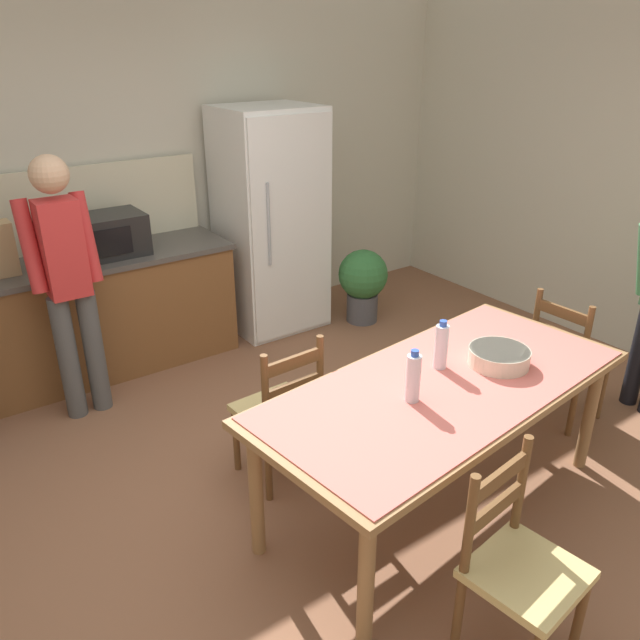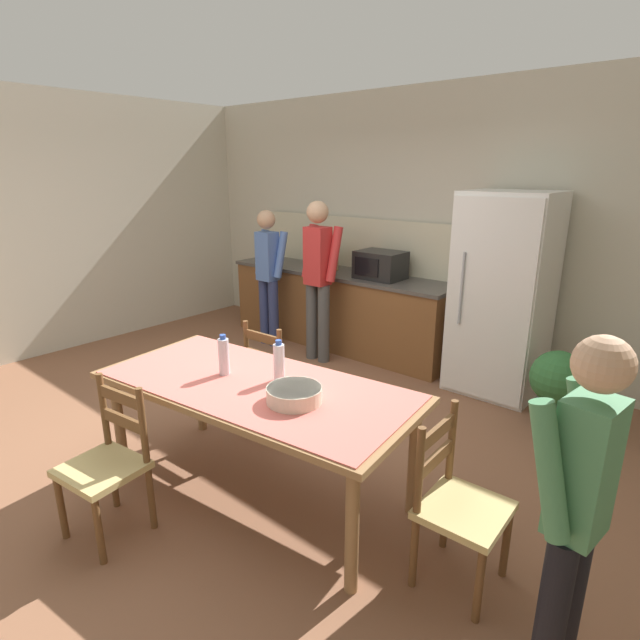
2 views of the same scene
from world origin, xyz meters
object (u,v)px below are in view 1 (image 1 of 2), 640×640
at_px(dining_table, 444,395).
at_px(chair_head_end, 566,359).
at_px(microwave, 109,235).
at_px(person_at_counter, 67,277).
at_px(potted_plant, 363,281).
at_px(bottle_near_centre, 413,377).
at_px(chair_side_near_left, 519,566).
at_px(bottle_off_centre, 441,346).
at_px(chair_side_far_left, 281,411).
at_px(serving_bowl, 499,356).
at_px(refrigerator, 271,222).

height_order(dining_table, chair_head_end, chair_head_end).
height_order(microwave, chair_head_end, microwave).
height_order(person_at_counter, potted_plant, person_at_counter).
relative_size(dining_table, chair_head_end, 2.36).
relative_size(bottle_near_centre, chair_side_near_left, 0.30).
bearing_deg(bottle_off_centre, chair_side_far_left, 137.73).
bearing_deg(chair_head_end, microwave, 39.41).
height_order(bottle_off_centre, chair_head_end, bottle_off_centre).
relative_size(bottle_near_centre, chair_head_end, 0.30).
bearing_deg(chair_side_far_left, person_at_counter, -65.29).
xyz_separation_m(chair_side_near_left, person_at_counter, (-0.88, 2.89, 0.54)).
height_order(microwave, chair_side_near_left, microwave).
height_order(chair_head_end, potted_plant, chair_head_end).
height_order(bottle_off_centre, serving_bowl, bottle_off_centre).
distance_m(refrigerator, dining_table, 2.65).
relative_size(refrigerator, dining_table, 0.87).
xyz_separation_m(refrigerator, serving_bowl, (-0.19, -2.61, -0.11)).
bearing_deg(bottle_off_centre, refrigerator, 79.28).
height_order(dining_table, bottle_near_centre, bottle_near_centre).
xyz_separation_m(dining_table, bottle_off_centre, (0.09, 0.13, 0.20)).
relative_size(bottle_off_centre, chair_side_near_left, 0.30).
xyz_separation_m(microwave, potted_plant, (2.04, -0.45, -0.67)).
height_order(microwave, bottle_off_centre, microwave).
bearing_deg(chair_side_near_left, dining_table, 57.98).
relative_size(dining_table, bottle_near_centre, 7.97).
height_order(chair_side_far_left, person_at_counter, person_at_counter).
relative_size(microwave, dining_table, 0.23).
bearing_deg(person_at_counter, bottle_near_centre, -154.63).
relative_size(refrigerator, chair_side_far_left, 2.06).
bearing_deg(serving_bowl, microwave, 114.05).
bearing_deg(chair_head_end, person_at_counter, 51.57).
bearing_deg(bottle_near_centre, person_at_counter, 115.37).
bearing_deg(microwave, serving_bowl, -65.95).
bearing_deg(bottle_off_centre, potted_plant, 60.62).
bearing_deg(serving_bowl, refrigerator, 85.88).
xyz_separation_m(bottle_off_centre, potted_plant, (1.14, 2.03, -0.52)).
height_order(bottle_near_centre, chair_head_end, bottle_near_centre).
xyz_separation_m(chair_side_near_left, chair_head_end, (1.69, 0.96, 0.00)).
bearing_deg(dining_table, person_at_counter, 121.11).
relative_size(dining_table, person_at_counter, 1.23).
height_order(chair_side_far_left, chair_head_end, same).
bearing_deg(chair_head_end, chair_side_near_left, 117.99).
distance_m(chair_side_far_left, chair_head_end, 1.94).
distance_m(microwave, chair_head_end, 3.30).
distance_m(refrigerator, chair_side_near_left, 3.55).
xyz_separation_m(dining_table, chair_side_near_left, (-0.38, -0.81, -0.26)).
bearing_deg(bottle_near_centre, dining_table, 6.28).
bearing_deg(bottle_near_centre, chair_head_end, 6.39).
bearing_deg(person_at_counter, microwave, -40.89).
height_order(bottle_off_centre, person_at_counter, person_at_counter).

